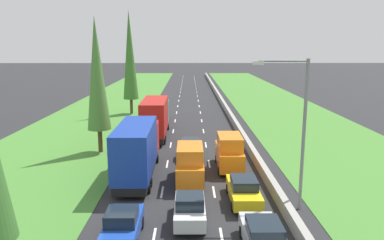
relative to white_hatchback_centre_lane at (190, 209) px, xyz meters
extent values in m
plane|color=#28282B|center=(-0.11, 43.39, -0.84)|extent=(300.00, 300.00, 0.00)
cube|color=#478433|center=(-12.76, 43.39, -0.82)|extent=(14.00, 140.00, 0.04)
cube|color=#478433|center=(14.24, 43.39, -0.82)|extent=(14.00, 140.00, 0.04)
cube|color=#9E9B93|center=(5.59, 43.39, -0.41)|extent=(0.44, 120.00, 0.85)
cube|color=white|center=(-1.86, -1.61, -0.83)|extent=(0.14, 2.00, 0.01)
cube|color=white|center=(-1.86, 4.39, -0.83)|extent=(0.14, 2.00, 0.01)
cube|color=white|center=(-1.86, 10.39, -0.83)|extent=(0.14, 2.00, 0.01)
cube|color=white|center=(-1.86, 16.39, -0.83)|extent=(0.14, 2.00, 0.01)
cube|color=white|center=(-1.86, 22.39, -0.83)|extent=(0.14, 2.00, 0.01)
cube|color=white|center=(-1.86, 28.39, -0.83)|extent=(0.14, 2.00, 0.01)
cube|color=white|center=(-1.86, 34.39, -0.83)|extent=(0.14, 2.00, 0.01)
cube|color=white|center=(-1.86, 40.39, -0.83)|extent=(0.14, 2.00, 0.01)
cube|color=white|center=(-1.86, 46.39, -0.83)|extent=(0.14, 2.00, 0.01)
cube|color=white|center=(-1.86, 52.39, -0.83)|extent=(0.14, 2.00, 0.01)
cube|color=white|center=(-1.86, 58.39, -0.83)|extent=(0.14, 2.00, 0.01)
cube|color=white|center=(-1.86, 64.39, -0.83)|extent=(0.14, 2.00, 0.01)
cube|color=white|center=(-1.86, 70.39, -0.83)|extent=(0.14, 2.00, 0.01)
cube|color=white|center=(-1.86, 76.39, -0.83)|extent=(0.14, 2.00, 0.01)
cube|color=white|center=(-1.86, 82.39, -0.83)|extent=(0.14, 2.00, 0.01)
cube|color=white|center=(-1.86, 88.39, -0.83)|extent=(0.14, 2.00, 0.01)
cube|color=white|center=(-1.86, 94.39, -0.83)|extent=(0.14, 2.00, 0.01)
cube|color=white|center=(-1.86, 100.39, -0.83)|extent=(0.14, 2.00, 0.01)
cube|color=white|center=(1.64, -1.61, -0.83)|extent=(0.14, 2.00, 0.01)
cube|color=white|center=(1.64, 4.39, -0.83)|extent=(0.14, 2.00, 0.01)
cube|color=white|center=(1.64, 10.39, -0.83)|extent=(0.14, 2.00, 0.01)
cube|color=white|center=(1.64, 16.39, -0.83)|extent=(0.14, 2.00, 0.01)
cube|color=white|center=(1.64, 22.39, -0.83)|extent=(0.14, 2.00, 0.01)
cube|color=white|center=(1.64, 28.39, -0.83)|extent=(0.14, 2.00, 0.01)
cube|color=white|center=(1.64, 34.39, -0.83)|extent=(0.14, 2.00, 0.01)
cube|color=white|center=(1.64, 40.39, -0.83)|extent=(0.14, 2.00, 0.01)
cube|color=white|center=(1.64, 46.39, -0.83)|extent=(0.14, 2.00, 0.01)
cube|color=white|center=(1.64, 52.39, -0.83)|extent=(0.14, 2.00, 0.01)
cube|color=white|center=(1.64, 58.39, -0.83)|extent=(0.14, 2.00, 0.01)
cube|color=white|center=(1.64, 64.39, -0.83)|extent=(0.14, 2.00, 0.01)
cube|color=white|center=(1.64, 70.39, -0.83)|extent=(0.14, 2.00, 0.01)
cube|color=white|center=(1.64, 76.39, -0.83)|extent=(0.14, 2.00, 0.01)
cube|color=white|center=(1.64, 82.39, -0.83)|extent=(0.14, 2.00, 0.01)
cube|color=white|center=(1.64, 88.39, -0.83)|extent=(0.14, 2.00, 0.01)
cube|color=white|center=(1.64, 94.39, -0.83)|extent=(0.14, 2.00, 0.01)
cube|color=white|center=(1.64, 100.39, -0.83)|extent=(0.14, 2.00, 0.01)
cube|color=white|center=(0.00, 0.07, -0.14)|extent=(1.68, 3.90, 0.76)
cube|color=#19232D|center=(0.00, -0.23, 0.56)|extent=(1.52, 1.60, 0.64)
cylinder|color=black|center=(-0.76, 1.28, -0.52)|extent=(0.22, 0.64, 0.64)
cylinder|color=black|center=(0.76, 1.28, -0.52)|extent=(0.22, 0.64, 0.64)
cylinder|color=black|center=(-0.76, -1.14, -0.52)|extent=(0.22, 0.64, 0.64)
cylinder|color=black|center=(0.76, -1.14, -0.52)|extent=(0.22, 0.64, 0.64)
cube|color=#1E47B7|center=(-3.38, -1.79, -0.14)|extent=(1.68, 3.90, 0.76)
cube|color=#19232D|center=(-3.38, -2.09, 0.56)|extent=(1.52, 1.60, 0.64)
cylinder|color=black|center=(-4.14, -0.58, -0.52)|extent=(0.22, 0.64, 0.64)
cylinder|color=black|center=(-2.62, -0.58, -0.52)|extent=(0.22, 0.64, 0.64)
cube|color=orange|center=(0.03, 6.17, 0.18)|extent=(1.90, 4.90, 1.40)
cube|color=orange|center=(0.03, 5.87, 1.43)|extent=(1.80, 3.10, 1.10)
cylinder|color=black|center=(-0.84, 7.69, -0.52)|extent=(0.22, 0.64, 0.64)
cylinder|color=black|center=(0.90, 7.69, -0.52)|extent=(0.22, 0.64, 0.64)
cylinder|color=black|center=(-0.84, 4.66, -0.52)|extent=(0.22, 0.64, 0.64)
cylinder|color=black|center=(0.90, 4.66, -0.52)|extent=(0.22, 0.64, 0.64)
cube|color=black|center=(-3.85, 7.52, -0.24)|extent=(2.20, 9.40, 0.56)
cube|color=red|center=(-3.85, 11.12, 1.29)|extent=(2.40, 2.20, 2.50)
cube|color=#19389E|center=(-3.85, 6.42, 1.69)|extent=(2.44, 7.20, 3.30)
cylinder|color=black|center=(-4.97, 10.82, -0.52)|extent=(0.22, 0.64, 0.64)
cylinder|color=black|center=(-2.73, 10.82, -0.52)|extent=(0.22, 0.64, 0.64)
cylinder|color=black|center=(-4.97, 5.34, -0.52)|extent=(0.22, 0.64, 0.64)
cylinder|color=black|center=(-2.73, 5.34, -0.52)|extent=(0.22, 0.64, 0.64)
cylinder|color=black|center=(-4.97, 4.26, -0.52)|extent=(0.22, 0.64, 0.64)
cylinder|color=black|center=(-2.73, 4.26, -0.52)|extent=(0.22, 0.64, 0.64)
cube|color=black|center=(-3.62, 19.91, -0.24)|extent=(2.20, 9.40, 0.56)
cube|color=teal|center=(-3.62, 23.51, 1.29)|extent=(2.40, 2.20, 2.50)
cube|color=#B21E19|center=(-3.62, 18.81, 1.69)|extent=(2.44, 7.20, 3.30)
cylinder|color=black|center=(-4.74, 23.21, -0.52)|extent=(0.22, 0.64, 0.64)
cylinder|color=black|center=(-2.50, 23.21, -0.52)|extent=(0.22, 0.64, 0.64)
cylinder|color=black|center=(-4.74, 17.73, -0.52)|extent=(0.22, 0.64, 0.64)
cylinder|color=black|center=(-2.50, 17.73, -0.52)|extent=(0.22, 0.64, 0.64)
cylinder|color=black|center=(-4.74, 16.65, -0.52)|extent=(0.22, 0.64, 0.64)
cylinder|color=black|center=(-2.50, 16.65, -0.52)|extent=(0.22, 0.64, 0.64)
cube|color=silver|center=(3.47, -3.05, -0.16)|extent=(1.76, 4.50, 0.72)
cube|color=#19232D|center=(3.47, -3.20, 0.50)|extent=(1.56, 1.90, 0.60)
cylinder|color=black|center=(2.67, -1.66, -0.52)|extent=(0.22, 0.64, 0.64)
cylinder|color=black|center=(4.27, -1.66, -0.52)|extent=(0.22, 0.64, 0.64)
cube|color=yellow|center=(3.38, 2.77, -0.16)|extent=(1.76, 4.50, 0.72)
cube|color=#19232D|center=(3.38, 2.62, 0.50)|extent=(1.56, 1.90, 0.60)
cylinder|color=black|center=(2.58, 4.16, -0.52)|extent=(0.22, 0.64, 0.64)
cylinder|color=black|center=(4.18, 4.16, -0.52)|extent=(0.22, 0.64, 0.64)
cylinder|color=black|center=(2.58, 1.37, -0.52)|extent=(0.22, 0.64, 0.64)
cylinder|color=black|center=(4.18, 1.37, -0.52)|extent=(0.22, 0.64, 0.64)
cube|color=red|center=(-3.71, 28.30, 0.18)|extent=(1.90, 4.90, 1.40)
cube|color=red|center=(-3.71, 28.00, 1.43)|extent=(1.80, 3.10, 1.10)
cylinder|color=black|center=(-4.58, 29.82, -0.52)|extent=(0.22, 0.64, 0.64)
cylinder|color=black|center=(-2.84, 29.82, -0.52)|extent=(0.22, 0.64, 0.64)
cylinder|color=black|center=(-4.58, 26.78, -0.52)|extent=(0.22, 0.64, 0.64)
cylinder|color=black|center=(-2.84, 26.78, -0.52)|extent=(0.22, 0.64, 0.64)
cube|color=orange|center=(3.17, 9.24, 0.18)|extent=(1.90, 4.90, 1.40)
cube|color=orange|center=(3.17, 8.94, 1.43)|extent=(1.80, 3.10, 1.10)
cylinder|color=black|center=(2.30, 10.75, -0.52)|extent=(0.22, 0.64, 0.64)
cylinder|color=black|center=(4.04, 10.75, -0.52)|extent=(0.22, 0.64, 0.64)
cylinder|color=black|center=(2.30, 7.72, -0.52)|extent=(0.22, 0.64, 0.64)
cylinder|color=black|center=(4.04, 7.72, -0.52)|extent=(0.22, 0.64, 0.64)
cube|color=yellow|center=(0.12, 12.41, -0.14)|extent=(1.68, 3.90, 0.76)
cube|color=#19232D|center=(0.12, 12.11, 0.56)|extent=(1.52, 1.60, 0.64)
cylinder|color=black|center=(-0.64, 13.61, -0.52)|extent=(0.22, 0.64, 0.64)
cylinder|color=black|center=(0.88, 13.61, -0.52)|extent=(0.22, 0.64, 0.64)
cylinder|color=black|center=(-0.64, 11.20, -0.52)|extent=(0.22, 0.64, 0.64)
cylinder|color=black|center=(0.88, 11.20, -0.52)|extent=(0.22, 0.64, 0.64)
cylinder|color=#4C3823|center=(-8.23, 13.94, 0.26)|extent=(0.40, 0.40, 2.20)
cone|color=#4C7F38|center=(-8.23, 13.94, 6.40)|extent=(2.11, 2.11, 10.08)
cylinder|color=#4C3823|center=(-8.35, 33.55, 0.26)|extent=(0.41, 0.41, 2.20)
cone|color=#3D752D|center=(-8.35, 33.55, 7.55)|extent=(2.16, 2.16, 12.38)
cylinder|color=gray|center=(6.64, 1.74, 3.66)|extent=(0.20, 0.20, 9.00)
cylinder|color=gray|center=(5.24, 1.74, 8.01)|extent=(2.80, 0.12, 0.12)
cube|color=silver|center=(3.84, 1.74, 7.91)|extent=(0.60, 0.28, 0.20)
camera|label=1|loc=(-0.04, -18.94, 8.86)|focal=34.38mm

